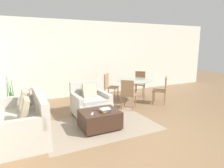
# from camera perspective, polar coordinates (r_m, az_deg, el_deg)

# --- Properties ---
(ground_plane) EXTENTS (20.00, 20.00, 0.00)m
(ground_plane) POSITION_cam_1_polar(r_m,az_deg,el_deg) (4.50, 8.68, -14.01)
(ground_plane) COLOR brown
(wall_back) EXTENTS (12.00, 0.06, 2.75)m
(wall_back) POSITION_cam_1_polar(r_m,az_deg,el_deg) (7.52, -8.08, 7.14)
(wall_back) COLOR beige
(wall_back) RESTS_ON ground_plane
(area_rug) EXTENTS (2.63, 1.73, 0.01)m
(area_rug) POSITION_cam_1_polar(r_m,az_deg,el_deg) (4.86, -3.44, -11.83)
(area_rug) COLOR gray
(area_rug) RESTS_ON ground_plane
(couch) EXTENTS (0.94, 1.81, 0.91)m
(couch) POSITION_cam_1_polar(r_m,az_deg,el_deg) (4.62, -23.95, -10.03)
(couch) COLOR #B2ADA3
(couch) RESTS_ON ground_plane
(armchair) EXTENTS (0.92, 0.90, 0.89)m
(armchair) POSITION_cam_1_polar(r_m,az_deg,el_deg) (5.45, -6.14, -5.40)
(armchair) COLOR #B2ADA3
(armchair) RESTS_ON ground_plane
(ottoman) EXTENTS (0.86, 0.68, 0.42)m
(ottoman) POSITION_cam_1_polar(r_m,az_deg,el_deg) (4.64, -3.51, -9.95)
(ottoman) COLOR #382319
(ottoman) RESTS_ON ground_plane
(book_stack) EXTENTS (0.24, 0.18, 0.07)m
(book_stack) POSITION_cam_1_polar(r_m,az_deg,el_deg) (4.54, -1.96, -7.33)
(book_stack) COLOR gold
(book_stack) RESTS_ON ottoman
(tv_remote_primary) EXTENTS (0.13, 0.13, 0.01)m
(tv_remote_primary) POSITION_cam_1_polar(r_m,az_deg,el_deg) (4.64, -4.68, -7.39)
(tv_remote_primary) COLOR #333338
(tv_remote_primary) RESTS_ON ottoman
(tv_remote_secondary) EXTENTS (0.11, 0.15, 0.01)m
(tv_remote_secondary) POSITION_cam_1_polar(r_m,az_deg,el_deg) (4.40, -5.66, -8.47)
(tv_remote_secondary) COLOR #B7B7BC
(tv_remote_secondary) RESTS_ON ottoman
(potted_plant) EXTENTS (0.33, 0.33, 1.22)m
(potted_plant) POSITION_cam_1_polar(r_m,az_deg,el_deg) (5.90, -26.71, -6.15)
(potted_plant) COLOR #333338
(potted_plant) RESTS_ON ground_plane
(side_table) EXTENTS (0.45, 0.45, 0.57)m
(side_table) POSITION_cam_1_polar(r_m,az_deg,el_deg) (5.86, -21.79, -4.40)
(side_table) COLOR #4C3828
(side_table) RESTS_ON ground_plane
(picture_frame) EXTENTS (0.14, 0.06, 0.16)m
(picture_frame) POSITION_cam_1_polar(r_m,az_deg,el_deg) (5.80, -21.97, -2.04)
(picture_frame) COLOR black
(picture_frame) RESTS_ON side_table
(dining_table) EXTENTS (1.18, 1.18, 0.73)m
(dining_table) POSITION_cam_1_polar(r_m,az_deg,el_deg) (6.71, 6.51, 0.53)
(dining_table) COLOR #8C9E99
(dining_table) RESTS_ON ground_plane
(dining_chair_near_left) EXTENTS (0.59, 0.59, 0.90)m
(dining_chair_near_left) POSITION_cam_1_polar(r_m,az_deg,el_deg) (5.88, 4.63, -2.43)
(dining_chair_near_left) COLOR #93704C
(dining_chair_near_left) RESTS_ON ground_plane
(dining_chair_near_right) EXTENTS (0.59, 0.59, 0.90)m
(dining_chair_near_right) POSITION_cam_1_polar(r_m,az_deg,el_deg) (6.62, 14.20, -1.18)
(dining_chair_near_right) COLOR #93704C
(dining_chair_near_right) RESTS_ON ground_plane
(dining_chair_far_left) EXTENTS (0.59, 0.59, 0.90)m
(dining_chair_far_left) POSITION_cam_1_polar(r_m,az_deg,el_deg) (6.98, -0.83, -0.18)
(dining_chair_far_left) COLOR #93704C
(dining_chair_far_left) RESTS_ON ground_plane
(dining_chair_far_right) EXTENTS (0.59, 0.59, 0.90)m
(dining_chair_far_right) POSITION_cam_1_polar(r_m,az_deg,el_deg) (7.62, 7.91, 0.69)
(dining_chair_far_right) COLOR #93704C
(dining_chair_far_right) RESTS_ON ground_plane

